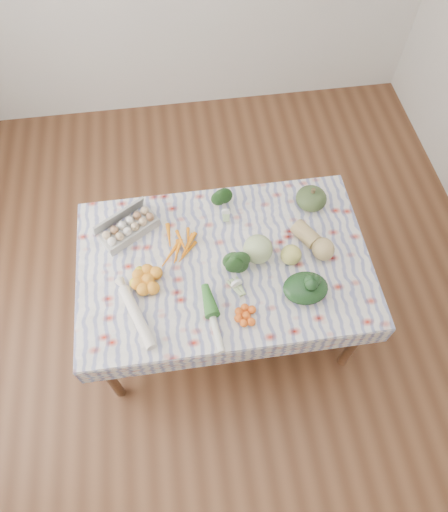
{
  "coord_description": "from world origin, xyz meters",
  "views": [
    {
      "loc": [
        -0.18,
        -1.3,
        2.99
      ],
      "look_at": [
        0.0,
        0.0,
        0.82
      ],
      "focal_mm": 32.0,
      "sensor_mm": 36.0,
      "label": 1
    }
  ],
  "objects_px": {
    "kabocha_squash": "(311,198)",
    "grapefruit": "(291,255)",
    "cabbage": "(258,249)",
    "dining_table": "(224,269)",
    "butternut_squash": "(314,240)",
    "egg_carton": "(130,229)"
  },
  "relations": [
    {
      "from": "egg_carton",
      "to": "kabocha_squash",
      "type": "height_order",
      "value": "kabocha_squash"
    },
    {
      "from": "dining_table",
      "to": "cabbage",
      "type": "xyz_separation_m",
      "value": [
        0.19,
        0.0,
        0.17
      ]
    },
    {
      "from": "cabbage",
      "to": "grapefruit",
      "type": "bearing_deg",
      "value": -14.91
    },
    {
      "from": "egg_carton",
      "to": "grapefruit",
      "type": "relative_size",
      "value": 2.93
    },
    {
      "from": "butternut_squash",
      "to": "egg_carton",
      "type": "bearing_deg",
      "value": 136.73
    },
    {
      "from": "butternut_squash",
      "to": "grapefruit",
      "type": "xyz_separation_m",
      "value": [
        -0.15,
        -0.08,
        -0.0
      ]
    },
    {
      "from": "kabocha_squash",
      "to": "cabbage",
      "type": "distance_m",
      "value": 0.5
    },
    {
      "from": "cabbage",
      "to": "grapefruit",
      "type": "height_order",
      "value": "cabbage"
    },
    {
      "from": "kabocha_squash",
      "to": "grapefruit",
      "type": "bearing_deg",
      "value": -119.06
    },
    {
      "from": "butternut_squash",
      "to": "grapefruit",
      "type": "bearing_deg",
      "value": 176.45
    },
    {
      "from": "dining_table",
      "to": "egg_carton",
      "type": "xyz_separation_m",
      "value": [
        -0.52,
        0.26,
        0.13
      ]
    },
    {
      "from": "dining_table",
      "to": "cabbage",
      "type": "relative_size",
      "value": 9.64
    },
    {
      "from": "grapefruit",
      "to": "cabbage",
      "type": "bearing_deg",
      "value": 165.09
    },
    {
      "from": "grapefruit",
      "to": "kabocha_squash",
      "type": "bearing_deg",
      "value": 60.94
    },
    {
      "from": "dining_table",
      "to": "butternut_squash",
      "type": "relative_size",
      "value": 5.82
    },
    {
      "from": "egg_carton",
      "to": "dining_table",
      "type": "bearing_deg",
      "value": -59.25
    },
    {
      "from": "kabocha_squash",
      "to": "grapefruit",
      "type": "distance_m",
      "value": 0.42
    },
    {
      "from": "dining_table",
      "to": "kabocha_squash",
      "type": "bearing_deg",
      "value": 29.41
    },
    {
      "from": "grapefruit",
      "to": "egg_carton",
      "type": "bearing_deg",
      "value": 160.81
    },
    {
      "from": "dining_table",
      "to": "cabbage",
      "type": "bearing_deg",
      "value": 0.83
    },
    {
      "from": "cabbage",
      "to": "grapefruit",
      "type": "relative_size",
      "value": 1.42
    },
    {
      "from": "egg_carton",
      "to": "butternut_squash",
      "type": "relative_size",
      "value": 1.25
    }
  ]
}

